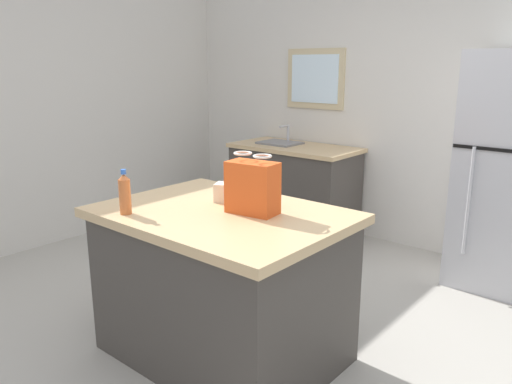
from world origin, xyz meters
The scene contains 8 objects.
ground centered at (0.00, 0.00, 0.00)m, with size 6.84×6.84×0.00m, color #ADA89E.
back_wall centered at (-0.02, 2.30, 1.38)m, with size 5.70×0.13×2.76m.
left_wall centered at (-2.85, 0.00, 1.38)m, with size 0.10×4.61×2.76m.
kitchen_island centered at (-0.19, -0.22, 0.45)m, with size 1.38×1.00×0.90m.
sink_counter centered at (-1.24, 1.92, 0.46)m, with size 1.29×0.65×1.08m.
shopping_bag centered at (-0.03, -0.14, 1.04)m, with size 0.29×0.19×0.33m.
small_box centered at (-0.31, -0.07, 0.95)m, with size 0.11×0.10×0.11m, color beige.
bottle centered at (-0.55, -0.60, 1.01)m, with size 0.06×0.06×0.25m.
Camera 1 is at (1.70, -2.15, 1.70)m, focal length 35.14 mm.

